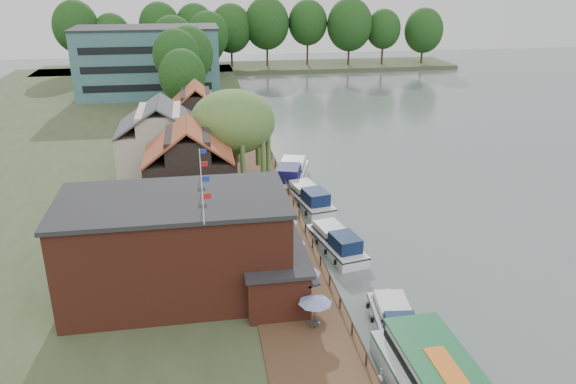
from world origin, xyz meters
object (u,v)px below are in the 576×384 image
umbrella_0 (315,311)px  cruiser_1 (336,239)px  umbrella_3 (291,251)px  cruiser_0 (396,322)px  hotel_block (149,61)px  umbrella_4 (285,230)px  pub (205,244)px  umbrella_2 (291,261)px  cruiser_2 (309,195)px  willow (233,141)px  cottage_b (161,140)px  cottage_c (197,118)px  cottage_a (189,168)px  umbrella_5 (282,221)px  umbrella_1 (303,282)px  swan (379,379)px  cruiser_3 (291,172)px

umbrella_0 → cruiser_1: (4.50, 12.16, -1.22)m
umbrella_3 → cruiser_0: umbrella_3 is taller
hotel_block → umbrella_4: 66.50m
pub → umbrella_3: pub is taller
umbrella_2 → cruiser_2: bearing=73.7°
willow → umbrella_2: bearing=-82.0°
umbrella_3 → umbrella_4: bearing=87.7°
cruiser_1 → umbrella_3: bearing=-151.0°
cottage_b → umbrella_3: bearing=-65.0°
cottage_c → cruiser_1: bearing=-68.3°
cottage_a → cruiser_2: bearing=7.0°
cruiser_0 → umbrella_5: bearing=117.3°
umbrella_4 → umbrella_3: bearing=-92.3°
willow → umbrella_1: bearing=-82.3°
cottage_b → willow: (7.50, -5.00, 0.96)m
umbrella_4 → cruiser_1: bearing=-0.4°
hotel_block → cottage_b: hotel_block is taller
cruiser_0 → cottage_b: bearing=124.1°
umbrella_1 → umbrella_2: (-0.34, 3.07, 0.00)m
umbrella_5 → cruiser_1: 4.93m
pub → umbrella_5: 10.82m
umbrella_2 → swan: umbrella_2 is taller
hotel_block → umbrella_4: hotel_block is taller
cruiser_1 → cruiser_2: (-0.35, 10.14, 0.06)m
umbrella_0 → willow: bearing=96.7°
cottage_b → cruiser_2: size_ratio=1.02×
cruiser_2 → umbrella_2: bearing=-117.0°
cruiser_2 → cruiser_3: bearing=84.9°
pub → cruiser_3: (10.04, 23.27, -3.32)m
umbrella_4 → umbrella_5: (0.01, 1.86, 0.00)m
cottage_c → cruiser_2: 20.99m
umbrella_5 → cottage_b: bearing=122.4°
umbrella_1 → cottage_a: bearing=113.6°
cruiser_0 → swan: cruiser_0 is taller
cruiser_0 → cottage_c: bearing=113.5°
willow → umbrella_5: (3.17, -11.81, -3.93)m
hotel_block → swan: bearing=-77.8°
hotel_block → cottage_c: bearing=-77.8°
cottage_b → cottage_a: bearing=-73.3°
umbrella_4 → cruiser_2: 10.95m
hotel_block → cruiser_3: bearing=-69.3°
cruiser_0 → cruiser_2: 22.52m
hotel_block → umbrella_1: (14.50, -73.16, -4.86)m
hotel_block → swan: size_ratio=57.73×
cottage_a → cruiser_1: (12.05, -8.71, -4.18)m
hotel_block → cruiser_0: bearing=-75.5°
umbrella_5 → hotel_block: bearing=103.1°
umbrella_5 → swan: bearing=-81.2°
umbrella_0 → umbrella_4: bearing=89.5°
umbrella_0 → swan: bearing=-55.8°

